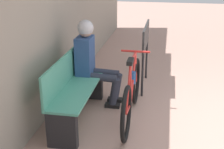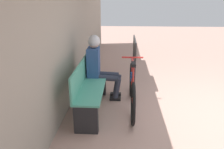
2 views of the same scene
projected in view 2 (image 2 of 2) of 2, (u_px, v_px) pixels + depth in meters
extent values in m
plane|color=tan|center=(208.00, 118.00, 3.67)|extent=(24.00, 24.00, 0.00)
cube|color=#9E9384|center=(54.00, 20.00, 3.26)|extent=(12.00, 0.12, 3.20)
cube|color=#51A88E|center=(92.00, 87.00, 3.79)|extent=(1.47, 0.42, 0.03)
cube|color=#51A88E|center=(80.00, 75.00, 3.72)|extent=(1.47, 0.03, 0.40)
cube|color=#232326|center=(86.00, 119.00, 3.22)|extent=(0.10, 0.36, 0.44)
cube|color=#232326|center=(97.00, 84.00, 4.51)|extent=(0.10, 0.36, 0.44)
torus|color=black|center=(133.00, 104.00, 3.42)|extent=(0.69, 0.05, 0.69)
torus|color=black|center=(131.00, 80.00, 4.41)|extent=(0.69, 0.05, 0.69)
cylinder|color=red|center=(133.00, 62.00, 3.79)|extent=(0.57, 0.03, 0.07)
cylinder|color=red|center=(132.00, 77.00, 3.94)|extent=(0.49, 0.03, 0.58)
cylinder|color=red|center=(133.00, 82.00, 3.67)|extent=(0.14, 0.03, 0.60)
cylinder|color=red|center=(133.00, 100.00, 3.62)|extent=(0.40, 0.03, 0.09)
cylinder|color=red|center=(133.00, 84.00, 3.47)|extent=(0.32, 0.02, 0.54)
cylinder|color=red|center=(132.00, 70.00, 4.24)|extent=(0.22, 0.03, 0.51)
cube|color=black|center=(134.00, 64.00, 3.51)|extent=(0.20, 0.07, 0.05)
cylinder|color=red|center=(132.00, 57.00, 4.06)|extent=(0.03, 0.40, 0.03)
cylinder|color=#235199|center=(132.00, 77.00, 3.94)|extent=(0.07, 0.07, 0.17)
cylinder|color=#2D3342|center=(107.00, 78.00, 4.17)|extent=(0.11, 0.45, 0.13)
cylinder|color=#2D3342|center=(117.00, 88.00, 4.23)|extent=(0.11, 0.17, 0.41)
cube|color=black|center=(115.00, 99.00, 4.31)|extent=(0.10, 0.22, 0.06)
cylinder|color=#2D3342|center=(108.00, 74.00, 4.36)|extent=(0.11, 0.45, 0.13)
cylinder|color=#2D3342|center=(117.00, 84.00, 4.42)|extent=(0.11, 0.17, 0.41)
cube|color=black|center=(116.00, 94.00, 4.50)|extent=(0.10, 0.22, 0.06)
cube|color=#2D4C84|center=(94.00, 62.00, 4.19)|extent=(0.34, 0.22, 0.55)
sphere|color=tan|center=(94.00, 43.00, 4.06)|extent=(0.20, 0.20, 0.20)
sphere|color=silver|center=(94.00, 41.00, 4.05)|extent=(0.23, 0.23, 0.23)
cylinder|color=#232326|center=(135.00, 75.00, 4.63)|extent=(0.04, 0.04, 0.70)
cylinder|color=#232326|center=(133.00, 64.00, 5.38)|extent=(0.04, 0.04, 0.70)
cube|color=#2D2D2D|center=(135.00, 47.00, 4.82)|extent=(1.00, 0.03, 0.36)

